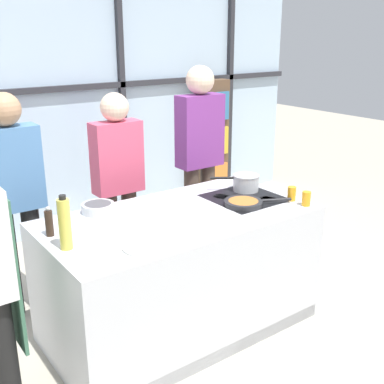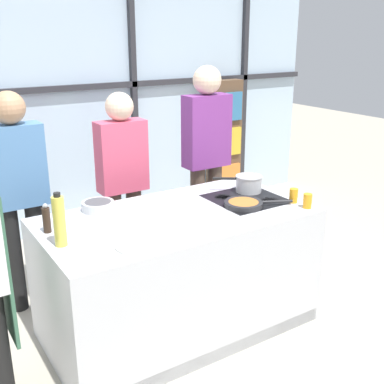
% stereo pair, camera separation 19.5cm
% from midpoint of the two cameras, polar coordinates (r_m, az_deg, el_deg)
% --- Properties ---
extents(ground_plane, '(18.00, 18.00, 0.00)m').
position_cam_midpoint_polar(ground_plane, '(3.72, 0.01, -15.56)').
color(ground_plane, '#BCB29E').
extents(back_window_wall, '(6.40, 0.10, 2.80)m').
position_cam_midpoint_polar(back_window_wall, '(5.16, -13.80, 10.40)').
color(back_window_wall, silver).
rests_on(back_window_wall, ground_plane).
extents(bookshelf, '(0.42, 0.19, 1.54)m').
position_cam_midpoint_polar(bookshelf, '(6.02, 4.82, 5.81)').
color(bookshelf, brown).
rests_on(bookshelf, ground_plane).
extents(demo_island, '(1.88, 0.98, 0.89)m').
position_cam_midpoint_polar(demo_island, '(3.49, 0.04, -9.50)').
color(demo_island, silver).
rests_on(demo_island, ground_plane).
extents(spectator_far_left, '(0.42, 0.24, 1.70)m').
position_cam_midpoint_polar(spectator_far_left, '(3.75, -18.52, 0.28)').
color(spectator_far_left, black).
rests_on(spectator_far_left, ground_plane).
extents(spectator_center_left, '(0.41, 0.23, 1.63)m').
position_cam_midpoint_polar(spectator_center_left, '(4.03, -6.85, 1.81)').
color(spectator_center_left, '#47382D').
rests_on(spectator_center_left, ground_plane).
extents(spectator_center_right, '(0.43, 0.25, 1.81)m').
position_cam_midpoint_polar(spectator_center_right, '(4.42, 2.99, 4.89)').
color(spectator_center_right, '#47382D').
rests_on(spectator_center_right, ground_plane).
extents(frying_pan, '(0.47, 0.31, 0.04)m').
position_cam_midpoint_polar(frying_pan, '(3.47, 7.85, -1.41)').
color(frying_pan, '#232326').
rests_on(frying_pan, demo_island).
extents(saucepan, '(0.34, 0.27, 0.13)m').
position_cam_midpoint_polar(saucepan, '(3.79, 8.18, 1.03)').
color(saucepan, silver).
rests_on(saucepan, demo_island).
extents(white_plate, '(0.27, 0.27, 0.01)m').
position_cam_midpoint_polar(white_plate, '(2.83, -4.42, -6.35)').
color(white_plate, white).
rests_on(white_plate, demo_island).
extents(mixing_bowl, '(0.23, 0.23, 0.06)m').
position_cam_midpoint_polar(mixing_bowl, '(3.41, -9.48, -1.61)').
color(mixing_bowl, silver).
rests_on(mixing_bowl, demo_island).
extents(oil_bottle, '(0.07, 0.07, 0.33)m').
position_cam_midpoint_polar(oil_bottle, '(2.86, -13.58, -3.36)').
color(oil_bottle, '#E0CC4C').
rests_on(oil_bottle, demo_island).
extents(pepper_grinder, '(0.05, 0.05, 0.19)m').
position_cam_midpoint_polar(pepper_grinder, '(3.09, -15.15, -3.16)').
color(pepper_grinder, '#332319').
rests_on(pepper_grinder, demo_island).
extents(juice_glass_near, '(0.06, 0.06, 0.10)m').
position_cam_midpoint_polar(juice_glass_near, '(3.53, 15.09, -1.05)').
color(juice_glass_near, orange).
rests_on(juice_glass_near, demo_island).
extents(juice_glass_far, '(0.06, 0.06, 0.10)m').
position_cam_midpoint_polar(juice_glass_far, '(3.61, 13.47, -0.43)').
color(juice_glass_far, orange).
rests_on(juice_glass_far, demo_island).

